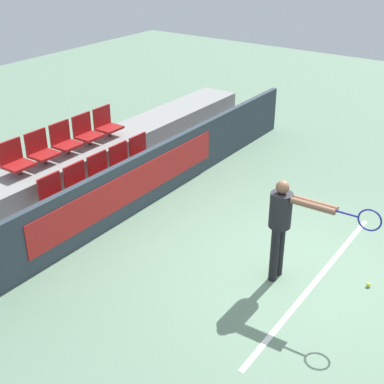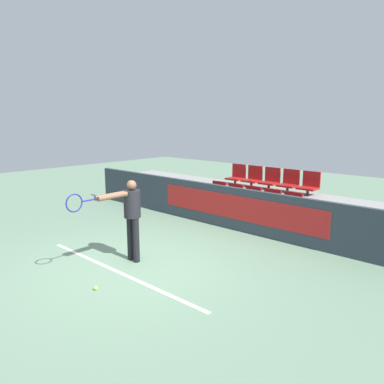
{
  "view_description": "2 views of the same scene",
  "coord_description": "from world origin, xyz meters",
  "px_view_note": "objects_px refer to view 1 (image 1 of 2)",
  "views": [
    {
      "loc": [
        -6.5,
        -2.63,
        4.91
      ],
      "look_at": [
        -0.43,
        1.65,
        1.13
      ],
      "focal_mm": 50.0,
      "sensor_mm": 36.0,
      "label": 1
    },
    {
      "loc": [
        5.46,
        -4.23,
        2.81
      ],
      "look_at": [
        -0.17,
        1.89,
        1.18
      ],
      "focal_mm": 35.0,
      "sensor_mm": 36.0,
      "label": 2
    }
  ],
  "objects_px": {
    "stadium_chair_0": "(55,195)",
    "stadium_chair_4": "(142,152)",
    "stadium_chair_1": "(79,183)",
    "stadium_chair_9": "(106,123)",
    "stadium_chair_5": "(15,160)",
    "stadium_chair_8": "(86,131)",
    "tennis_player": "(285,220)",
    "stadium_chair_3": "(123,161)",
    "stadium_chair_7": "(64,140)",
    "stadium_chair_2": "(102,171)",
    "stadium_chair_6": "(41,149)",
    "tennis_ball": "(368,285)"
  },
  "relations": [
    {
      "from": "stadium_chair_0",
      "to": "stadium_chair_9",
      "type": "relative_size",
      "value": 1.0
    },
    {
      "from": "stadium_chair_4",
      "to": "stadium_chair_7",
      "type": "bearing_deg",
      "value": 140.62
    },
    {
      "from": "stadium_chair_0",
      "to": "stadium_chair_2",
      "type": "height_order",
      "value": "same"
    },
    {
      "from": "stadium_chair_7",
      "to": "tennis_player",
      "type": "distance_m",
      "value": 4.86
    },
    {
      "from": "stadium_chair_2",
      "to": "tennis_player",
      "type": "xyz_separation_m",
      "value": [
        -0.23,
        -3.89,
        0.34
      ]
    },
    {
      "from": "stadium_chair_2",
      "to": "stadium_chair_3",
      "type": "bearing_deg",
      "value": 0.0
    },
    {
      "from": "stadium_chair_4",
      "to": "stadium_chair_1",
      "type": "bearing_deg",
      "value": 180.0
    },
    {
      "from": "stadium_chair_7",
      "to": "stadium_chair_9",
      "type": "height_order",
      "value": "same"
    },
    {
      "from": "stadium_chair_0",
      "to": "stadium_chair_3",
      "type": "distance_m",
      "value": 1.76
    },
    {
      "from": "stadium_chair_2",
      "to": "tennis_ball",
      "type": "distance_m",
      "value": 5.13
    },
    {
      "from": "stadium_chair_3",
      "to": "stadium_chair_5",
      "type": "bearing_deg",
      "value": 151.31
    },
    {
      "from": "stadium_chair_3",
      "to": "stadium_chair_4",
      "type": "bearing_deg",
      "value": 0.0
    },
    {
      "from": "stadium_chair_6",
      "to": "stadium_chair_8",
      "type": "distance_m",
      "value": 1.17
    },
    {
      "from": "stadium_chair_0",
      "to": "stadium_chair_3",
      "type": "xyz_separation_m",
      "value": [
        1.76,
        0.0,
        0.0
      ]
    },
    {
      "from": "tennis_player",
      "to": "stadium_chair_4",
      "type": "bearing_deg",
      "value": 68.54
    },
    {
      "from": "stadium_chair_0",
      "to": "stadium_chair_6",
      "type": "bearing_deg",
      "value": 58.66
    },
    {
      "from": "stadium_chair_9",
      "to": "tennis_ball",
      "type": "bearing_deg",
      "value": -97.79
    },
    {
      "from": "stadium_chair_9",
      "to": "tennis_ball",
      "type": "relative_size",
      "value": 9.27
    },
    {
      "from": "stadium_chair_7",
      "to": "tennis_ball",
      "type": "relative_size",
      "value": 9.27
    },
    {
      "from": "stadium_chair_0",
      "to": "stadium_chair_4",
      "type": "relative_size",
      "value": 1.0
    },
    {
      "from": "stadium_chair_2",
      "to": "stadium_chair_7",
      "type": "distance_m",
      "value": 1.05
    },
    {
      "from": "stadium_chair_6",
      "to": "stadium_chair_7",
      "type": "bearing_deg",
      "value": 0.0
    },
    {
      "from": "stadium_chair_3",
      "to": "stadium_chair_6",
      "type": "height_order",
      "value": "stadium_chair_6"
    },
    {
      "from": "stadium_chair_7",
      "to": "stadium_chair_8",
      "type": "height_order",
      "value": "same"
    },
    {
      "from": "stadium_chair_3",
      "to": "tennis_ball",
      "type": "bearing_deg",
      "value": -92.7
    },
    {
      "from": "stadium_chair_0",
      "to": "stadium_chair_9",
      "type": "bearing_deg",
      "value": 22.32
    },
    {
      "from": "stadium_chair_5",
      "to": "stadium_chair_8",
      "type": "xyz_separation_m",
      "value": [
        1.76,
        0.0,
        0.0
      ]
    },
    {
      "from": "stadium_chair_5",
      "to": "stadium_chair_4",
      "type": "bearing_deg",
      "value": -22.32
    },
    {
      "from": "stadium_chair_1",
      "to": "stadium_chair_9",
      "type": "relative_size",
      "value": 1.0
    },
    {
      "from": "stadium_chair_0",
      "to": "stadium_chair_8",
      "type": "height_order",
      "value": "stadium_chair_8"
    },
    {
      "from": "stadium_chair_1",
      "to": "stadium_chair_9",
      "type": "bearing_deg",
      "value": 28.69
    },
    {
      "from": "stadium_chair_2",
      "to": "tennis_player",
      "type": "height_order",
      "value": "tennis_player"
    },
    {
      "from": "stadium_chair_0",
      "to": "stadium_chair_3",
      "type": "relative_size",
      "value": 1.0
    },
    {
      "from": "stadium_chair_1",
      "to": "stadium_chair_3",
      "type": "height_order",
      "value": "same"
    },
    {
      "from": "stadium_chair_1",
      "to": "stadium_chair_8",
      "type": "xyz_separation_m",
      "value": [
        1.17,
        0.96,
        0.42
      ]
    },
    {
      "from": "stadium_chair_0",
      "to": "stadium_chair_1",
      "type": "xyz_separation_m",
      "value": [
        0.59,
        0.0,
        0.0
      ]
    },
    {
      "from": "stadium_chair_6",
      "to": "stadium_chair_7",
      "type": "xyz_separation_m",
      "value": [
        0.59,
        0.0,
        0.0
      ]
    },
    {
      "from": "stadium_chair_2",
      "to": "stadium_chair_4",
      "type": "relative_size",
      "value": 1.0
    },
    {
      "from": "stadium_chair_3",
      "to": "stadium_chair_6",
      "type": "distance_m",
      "value": 1.57
    },
    {
      "from": "stadium_chair_2",
      "to": "stadium_chair_8",
      "type": "distance_m",
      "value": 1.2
    },
    {
      "from": "stadium_chair_4",
      "to": "stadium_chair_8",
      "type": "relative_size",
      "value": 1.0
    },
    {
      "from": "stadium_chair_4",
      "to": "tennis_player",
      "type": "distance_m",
      "value": 4.15
    },
    {
      "from": "stadium_chair_3",
      "to": "tennis_player",
      "type": "distance_m",
      "value": 3.99
    },
    {
      "from": "stadium_chair_7",
      "to": "stadium_chair_9",
      "type": "distance_m",
      "value": 1.17
    },
    {
      "from": "stadium_chair_5",
      "to": "stadium_chair_8",
      "type": "relative_size",
      "value": 1.0
    },
    {
      "from": "stadium_chair_5",
      "to": "tennis_player",
      "type": "xyz_separation_m",
      "value": [
        0.94,
        -4.85,
        -0.08
      ]
    },
    {
      "from": "stadium_chair_1",
      "to": "stadium_chair_9",
      "type": "height_order",
      "value": "stadium_chair_9"
    },
    {
      "from": "stadium_chair_5",
      "to": "stadium_chair_7",
      "type": "bearing_deg",
      "value": 0.0
    },
    {
      "from": "stadium_chair_0",
      "to": "stadium_chair_8",
      "type": "xyz_separation_m",
      "value": [
        1.76,
        0.96,
        0.42
      ]
    },
    {
      "from": "stadium_chair_6",
      "to": "tennis_ball",
      "type": "distance_m",
      "value": 6.21
    }
  ]
}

